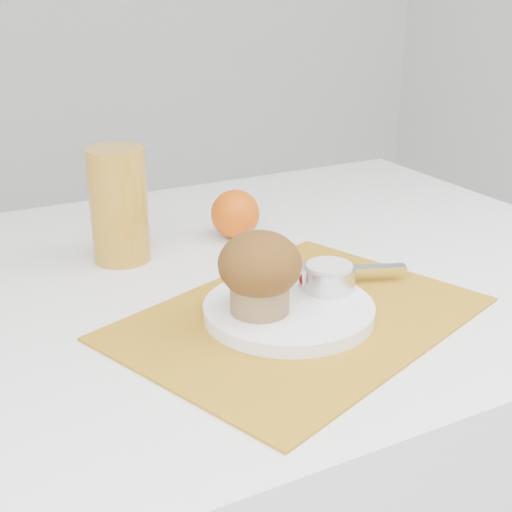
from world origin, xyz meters
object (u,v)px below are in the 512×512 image
orange (235,214)px  plate (289,310)px  juice_glass (119,205)px  muffin (260,271)px  table (206,507)px

orange → plate: bearing=-103.8°
juice_glass → muffin: bearing=-74.6°
orange → table: bearing=-134.2°
table → muffin: bearing=-87.3°
plate → muffin: size_ratio=2.11×
table → orange: bearing=45.8°
table → orange: 0.44m
plate → muffin: 0.07m
juice_glass → muffin: 0.28m
table → plate: (0.04, -0.16, 0.39)m
table → muffin: (0.01, -0.16, 0.44)m
plate → orange: orange is taller
plate → orange: bearing=76.2°
table → plate: 0.42m
table → plate: plate is taller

